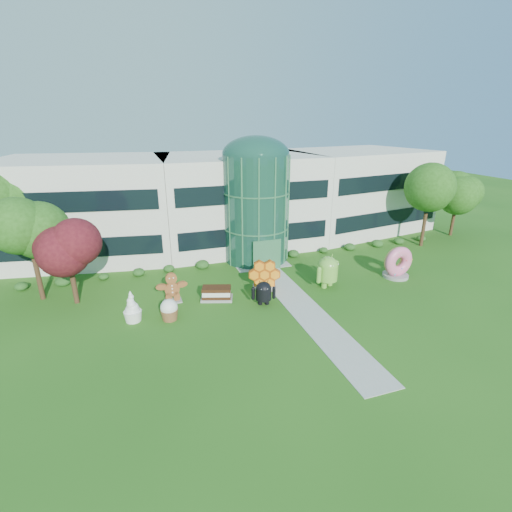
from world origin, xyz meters
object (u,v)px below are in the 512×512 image
object	(u,v)px
android_green	(328,269)
android_black	(264,291)
gingerbread	(172,287)
donut	(397,262)

from	to	relation	value
android_green	android_black	world-z (taller)	android_green
android_black	gingerbread	distance (m)	6.74
gingerbread	android_green	bearing A→B (deg)	-6.21
gingerbread	android_black	bearing A→B (deg)	-22.40
android_green	android_black	size ratio (longest dim) A/B	1.42
android_green	donut	size ratio (longest dim) A/B	1.06
android_black	donut	bearing A→B (deg)	18.50
android_green	donut	world-z (taller)	android_green
android_green	gingerbread	size ratio (longest dim) A/B	1.16
android_black	donut	size ratio (longest dim) A/B	0.74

